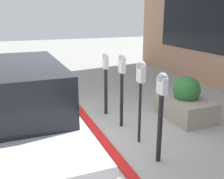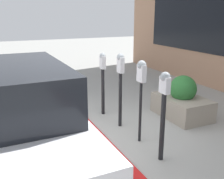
{
  "view_description": "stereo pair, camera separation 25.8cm",
  "coord_description": "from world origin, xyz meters",
  "px_view_note": "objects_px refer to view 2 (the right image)",
  "views": [
    {
      "loc": [
        -4.25,
        1.54,
        2.26
      ],
      "look_at": [
        0.0,
        -0.15,
        0.93
      ],
      "focal_mm": 42.0,
      "sensor_mm": 36.0,
      "label": 1
    },
    {
      "loc": [
        -4.15,
        1.78,
        2.26
      ],
      "look_at": [
        0.0,
        -0.15,
        0.93
      ],
      "focal_mm": 42.0,
      "sensor_mm": 36.0,
      "label": 2
    }
  ],
  "objects_px": {
    "parking_meter_second": "(141,81)",
    "parking_meter_fourth": "(103,76)",
    "parking_meter_middle": "(120,78)",
    "parked_car_front": "(10,116)",
    "planter_box": "(182,101)",
    "parking_meter_nearest": "(164,103)"
  },
  "relations": [
    {
      "from": "parking_meter_second",
      "to": "parked_car_front",
      "type": "xyz_separation_m",
      "value": [
        0.1,
        2.16,
        -0.33
      ]
    },
    {
      "from": "parking_meter_fourth",
      "to": "parked_car_front",
      "type": "bearing_deg",
      "value": 124.69
    },
    {
      "from": "parking_meter_nearest",
      "to": "parking_meter_middle",
      "type": "xyz_separation_m",
      "value": [
        1.45,
        0.01,
        0.07
      ]
    },
    {
      "from": "planter_box",
      "to": "parked_car_front",
      "type": "relative_size",
      "value": 0.3
    },
    {
      "from": "parking_meter_fourth",
      "to": "planter_box",
      "type": "bearing_deg",
      "value": -119.88
    },
    {
      "from": "parked_car_front",
      "to": "parking_meter_second",
      "type": "bearing_deg",
      "value": -92.92
    },
    {
      "from": "parking_meter_middle",
      "to": "planter_box",
      "type": "relative_size",
      "value": 1.19
    },
    {
      "from": "parking_meter_nearest",
      "to": "parking_meter_fourth",
      "type": "xyz_separation_m",
      "value": [
        2.23,
        0.06,
        -0.04
      ]
    },
    {
      "from": "parking_meter_middle",
      "to": "parking_meter_fourth",
      "type": "xyz_separation_m",
      "value": [
        0.79,
        0.05,
        -0.11
      ]
    },
    {
      "from": "planter_box",
      "to": "parking_meter_middle",
      "type": "bearing_deg",
      "value": 85.84
    },
    {
      "from": "parking_meter_middle",
      "to": "planter_box",
      "type": "bearing_deg",
      "value": -94.16
    },
    {
      "from": "parking_meter_middle",
      "to": "parked_car_front",
      "type": "distance_m",
      "value": 2.25
    },
    {
      "from": "parking_meter_fourth",
      "to": "parking_meter_middle",
      "type": "bearing_deg",
      "value": -176.32
    },
    {
      "from": "parking_meter_nearest",
      "to": "parking_meter_fourth",
      "type": "relative_size",
      "value": 1.01
    },
    {
      "from": "parking_meter_fourth",
      "to": "planter_box",
      "type": "xyz_separation_m",
      "value": [
        -0.89,
        -1.56,
        -0.56
      ]
    },
    {
      "from": "planter_box",
      "to": "parking_meter_fourth",
      "type": "bearing_deg",
      "value": 60.12
    },
    {
      "from": "parking_meter_second",
      "to": "parking_meter_middle",
      "type": "height_order",
      "value": "parking_meter_middle"
    },
    {
      "from": "parking_meter_nearest",
      "to": "parked_car_front",
      "type": "xyz_separation_m",
      "value": [
        0.79,
        2.15,
        -0.14
      ]
    },
    {
      "from": "parking_meter_middle",
      "to": "parking_meter_nearest",
      "type": "bearing_deg",
      "value": -179.69
    },
    {
      "from": "parking_meter_second",
      "to": "parking_meter_middle",
      "type": "bearing_deg",
      "value": 1.61
    },
    {
      "from": "parking_meter_nearest",
      "to": "planter_box",
      "type": "height_order",
      "value": "parking_meter_nearest"
    },
    {
      "from": "parking_meter_second",
      "to": "parking_meter_fourth",
      "type": "bearing_deg",
      "value": 2.66
    }
  ]
}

